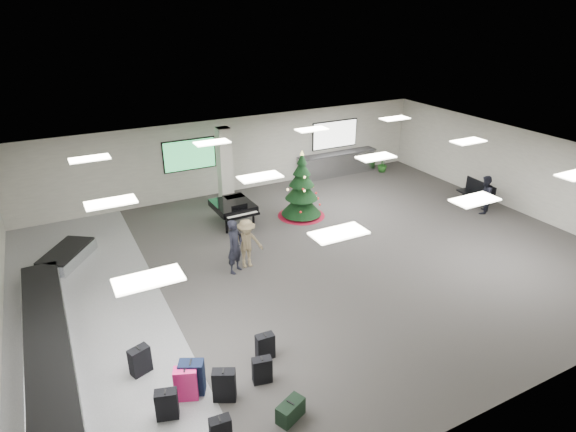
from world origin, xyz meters
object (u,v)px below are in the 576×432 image
traveler_b (247,243)px  traveler_bench (484,195)px  christmas_tree (301,194)px  bench (477,192)px  grand_piano (234,207)px  baggage_carousel (53,324)px  service_counter (337,164)px  potted_plant_left (306,180)px  pink_suitcase (186,384)px  traveler_a (235,246)px  potted_plant_right (382,164)px

traveler_b → traveler_bench: traveler_b is taller
christmas_tree → bench: christmas_tree is taller
grand_piano → traveler_b: traveler_b is taller
baggage_carousel → bench: bench is taller
service_counter → potted_plant_left: service_counter is taller
service_counter → grand_piano: (-6.43, -2.92, 0.16)m
pink_suitcase → traveler_bench: traveler_bench is taller
traveler_a → potted_plant_right: 11.28m
baggage_carousel → traveler_a: bearing=6.7°
pink_suitcase → traveler_a: traveler_a is taller
grand_piano → traveler_b: 3.18m
potted_plant_left → pink_suitcase: bearing=-130.9°
service_counter → potted_plant_right: size_ratio=5.15×
traveler_a → grand_piano: bearing=34.6°
pink_suitcase → traveler_b: traveler_b is taller
grand_piano → potted_plant_left: size_ratio=2.41×
christmas_tree → traveler_b: (-3.39, -2.61, -0.10)m
christmas_tree → traveler_bench: 7.10m
bench → potted_plant_right: bench is taller
christmas_tree → potted_plant_right: christmas_tree is taller
pink_suitcase → potted_plant_right: (12.70, 9.82, 0.02)m
grand_piano → potted_plant_right: (8.62, 2.28, -0.32)m
traveler_bench → service_counter: bearing=-98.1°
traveler_a → traveler_b: size_ratio=1.08×
pink_suitcase → traveler_a: bearing=78.4°
potted_plant_left → potted_plant_right: (4.39, 0.24, 0.03)m
bench → baggage_carousel: bearing=-171.9°
potted_plant_right → service_counter: bearing=163.7°
pink_suitcase → traveler_bench: bearing=38.8°
service_counter → bench: (2.97, -5.76, 0.02)m
bench → potted_plant_right: bearing=103.2°
traveler_b → traveler_bench: 9.81m
christmas_tree → traveler_bench: christmas_tree is taller
bench → traveler_b: size_ratio=1.01×
baggage_carousel → service_counter: service_counter is taller
grand_piano → traveler_a: size_ratio=1.03×
baggage_carousel → pink_suitcase: bearing=-58.0°
baggage_carousel → traveler_bench: 15.43m
christmas_tree → service_counter: bearing=41.5°
pink_suitcase → potted_plant_right: 16.05m
service_counter → traveler_a: traveler_a is taller
pink_suitcase → christmas_tree: (6.68, 7.08, 0.52)m
baggage_carousel → traveler_a: traveler_a is taller
bench → grand_piano: bearing=167.7°
traveler_b → potted_plant_right: 10.83m
pink_suitcase → potted_plant_left: pink_suitcase is taller
pink_suitcase → service_counter: bearing=66.6°
traveler_a → christmas_tree: bearing=1.1°
pink_suitcase → traveler_a: (2.86, 4.34, 0.48)m
traveler_bench → traveler_b: bearing=-32.5°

